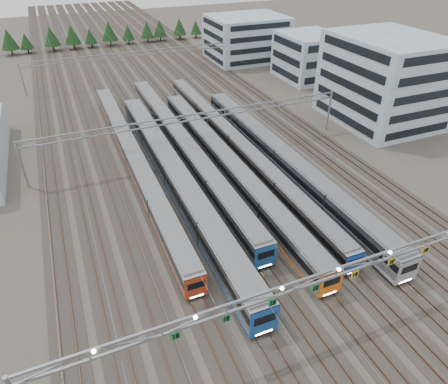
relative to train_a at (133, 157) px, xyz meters
name	(u,v)px	position (x,y,z in m)	size (l,w,h in m)	color
ground	(325,323)	(11.25, -39.83, -1.99)	(400.00, 400.00, 0.00)	#47423A
track_bed	(128,62)	(11.25, 60.17, -0.50)	(54.00, 260.00, 5.42)	#2D2823
train_a	(133,157)	(0.00, 0.00, 0.00)	(2.67, 63.84, 3.48)	black
train_b	(174,175)	(4.50, -8.96, 0.35)	(3.19, 60.06, 4.17)	black
train_c	(182,144)	(9.00, 1.05, 0.17)	(2.93, 63.59, 3.82)	black
train_d	(226,163)	(13.50, -8.19, 0.14)	(2.88, 58.12, 3.75)	black
train_e	(235,143)	(18.00, -1.62, -0.06)	(2.59, 67.78, 3.36)	black
train_f	(282,159)	(22.50, -10.65, 0.28)	(3.08, 56.79, 4.02)	black
gantry_near	(336,275)	(11.20, -39.95, 5.10)	(56.36, 0.61, 8.08)	gray
gantry_mid	(195,122)	(11.25, 0.17, 4.40)	(56.36, 0.36, 8.00)	gray
gantry_far	(137,57)	(11.25, 45.17, 4.40)	(56.36, 0.36, 8.00)	gray
depot_bldg_south	(385,80)	(52.18, 0.49, 6.53)	(18.00, 22.00, 17.04)	#95A6B2
depot_bldg_mid	(309,56)	(53.98, 30.56, 3.79)	(14.00, 16.00, 11.55)	#95A6B2
depot_bldg_north	(247,38)	(46.80, 53.92, 4.34)	(22.00, 18.00, 12.65)	#95A6B2
treeline	(126,32)	(16.65, 87.77, 2.24)	(106.40, 5.60, 7.02)	#332114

